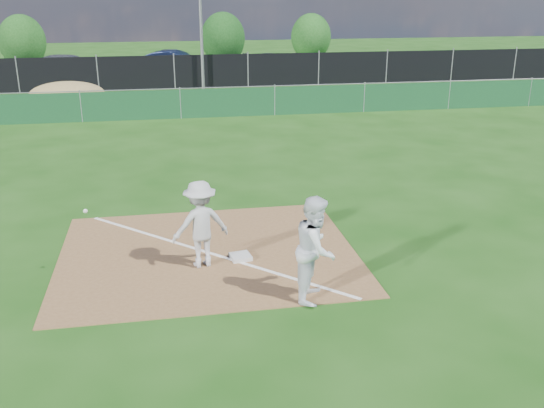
{
  "coord_description": "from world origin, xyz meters",
  "views": [
    {
      "loc": [
        -0.75,
        -10.45,
        5.15
      ],
      "look_at": [
        1.34,
        1.0,
        1.0
      ],
      "focal_mm": 40.0,
      "sensor_mm": 36.0,
      "label": 1
    }
  ],
  "objects_px": {
    "play_at_first": "(200,224)",
    "runner": "(316,248)",
    "car_mid": "(175,64)",
    "car_left": "(69,67)",
    "car_right": "(275,63)",
    "tree_right": "(311,37)",
    "light_pole": "(201,12)",
    "tree_left": "(22,42)",
    "first_base": "(241,257)",
    "tree_mid": "(223,38)"
  },
  "relations": [
    {
      "from": "tree_right",
      "to": "runner",
      "type": "bearing_deg",
      "value": -103.62
    },
    {
      "from": "runner",
      "to": "tree_right",
      "type": "height_order",
      "value": "tree_right"
    },
    {
      "from": "light_pole",
      "to": "play_at_first",
      "type": "distance_m",
      "value": 22.54
    },
    {
      "from": "light_pole",
      "to": "car_left",
      "type": "height_order",
      "value": "light_pole"
    },
    {
      "from": "light_pole",
      "to": "tree_mid",
      "type": "bearing_deg",
      "value": 78.11
    },
    {
      "from": "play_at_first",
      "to": "tree_mid",
      "type": "xyz_separation_m",
      "value": [
        3.87,
        32.75,
        1.0
      ]
    },
    {
      "from": "car_right",
      "to": "light_pole",
      "type": "bearing_deg",
      "value": 149.88
    },
    {
      "from": "tree_left",
      "to": "car_left",
      "type": "bearing_deg",
      "value": -59.54
    },
    {
      "from": "runner",
      "to": "tree_mid",
      "type": "distance_m",
      "value": 34.47
    },
    {
      "from": "car_mid",
      "to": "first_base",
      "type": "bearing_deg",
      "value": -159.44
    },
    {
      "from": "runner",
      "to": "car_mid",
      "type": "xyz_separation_m",
      "value": [
        -1.51,
        29.25,
        -0.15
      ]
    },
    {
      "from": "play_at_first",
      "to": "car_mid",
      "type": "distance_m",
      "value": 27.6
    },
    {
      "from": "car_left",
      "to": "car_right",
      "type": "relative_size",
      "value": 1.13
    },
    {
      "from": "car_left",
      "to": "tree_mid",
      "type": "relative_size",
      "value": 1.32
    },
    {
      "from": "tree_left",
      "to": "car_right",
      "type": "bearing_deg",
      "value": -15.96
    },
    {
      "from": "runner",
      "to": "tree_right",
      "type": "xyz_separation_m",
      "value": [
        8.63,
        35.62,
        0.85
      ]
    },
    {
      "from": "light_pole",
      "to": "first_base",
      "type": "bearing_deg",
      "value": -92.28
    },
    {
      "from": "first_base",
      "to": "runner",
      "type": "distance_m",
      "value": 2.28
    },
    {
      "from": "first_base",
      "to": "car_left",
      "type": "relative_size",
      "value": 0.08
    },
    {
      "from": "car_left",
      "to": "light_pole",
      "type": "bearing_deg",
      "value": -102.41
    },
    {
      "from": "car_right",
      "to": "runner",
      "type": "bearing_deg",
      "value": -178.14
    },
    {
      "from": "car_mid",
      "to": "tree_right",
      "type": "distance_m",
      "value": 12.02
    },
    {
      "from": "light_pole",
      "to": "car_right",
      "type": "height_order",
      "value": "light_pole"
    },
    {
      "from": "runner",
      "to": "first_base",
      "type": "bearing_deg",
      "value": 53.93
    },
    {
      "from": "tree_right",
      "to": "tree_left",
      "type": "bearing_deg",
      "value": -176.21
    },
    {
      "from": "car_left",
      "to": "car_mid",
      "type": "distance_m",
      "value": 6.28
    },
    {
      "from": "car_mid",
      "to": "tree_mid",
      "type": "xyz_separation_m",
      "value": [
        3.51,
        5.14,
        1.09
      ]
    },
    {
      "from": "car_left",
      "to": "car_mid",
      "type": "height_order",
      "value": "car_left"
    },
    {
      "from": "car_right",
      "to": "tree_right",
      "type": "xyz_separation_m",
      "value": [
        3.77,
        5.95,
        1.16
      ]
    },
    {
      "from": "first_base",
      "to": "runner",
      "type": "xyz_separation_m",
      "value": [
        1.08,
        -1.81,
        0.88
      ]
    },
    {
      "from": "car_mid",
      "to": "car_right",
      "type": "xyz_separation_m",
      "value": [
        6.37,
        0.43,
        -0.16
      ]
    },
    {
      "from": "car_left",
      "to": "tree_right",
      "type": "xyz_separation_m",
      "value": [
        16.32,
        7.49,
        0.96
      ]
    },
    {
      "from": "play_at_first",
      "to": "car_left",
      "type": "height_order",
      "value": "play_at_first"
    },
    {
      "from": "play_at_first",
      "to": "tree_right",
      "type": "distance_m",
      "value": 35.57
    },
    {
      "from": "car_mid",
      "to": "tree_right",
      "type": "height_order",
      "value": "tree_right"
    },
    {
      "from": "car_left",
      "to": "tree_left",
      "type": "relative_size",
      "value": 1.34
    },
    {
      "from": "runner",
      "to": "car_left",
      "type": "relative_size",
      "value": 0.39
    },
    {
      "from": "tree_left",
      "to": "tree_mid",
      "type": "bearing_deg",
      "value": 0.4
    },
    {
      "from": "car_left",
      "to": "tree_right",
      "type": "relative_size",
      "value": 1.39
    },
    {
      "from": "runner",
      "to": "car_right",
      "type": "height_order",
      "value": "runner"
    },
    {
      "from": "runner",
      "to": "tree_left",
      "type": "relative_size",
      "value": 0.52
    },
    {
      "from": "tree_mid",
      "to": "tree_right",
      "type": "distance_m",
      "value": 6.74
    },
    {
      "from": "play_at_first",
      "to": "first_base",
      "type": "bearing_deg",
      "value": 11.29
    },
    {
      "from": "light_pole",
      "to": "car_right",
      "type": "distance_m",
      "value": 8.38
    },
    {
      "from": "play_at_first",
      "to": "runner",
      "type": "relative_size",
      "value": 1.45
    },
    {
      "from": "car_left",
      "to": "tree_mid",
      "type": "xyz_separation_m",
      "value": [
        9.69,
        6.26,
        1.05
      ]
    },
    {
      "from": "tree_left",
      "to": "tree_right",
      "type": "xyz_separation_m",
      "value": [
        19.95,
        1.32,
        -0.06
      ]
    },
    {
      "from": "car_left",
      "to": "tree_right",
      "type": "bearing_deg",
      "value": -48.34
    },
    {
      "from": "light_pole",
      "to": "tree_left",
      "type": "xyz_separation_m",
      "value": [
        -11.11,
        10.39,
        -2.15
      ]
    },
    {
      "from": "car_left",
      "to": "car_right",
      "type": "distance_m",
      "value": 12.65
    }
  ]
}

